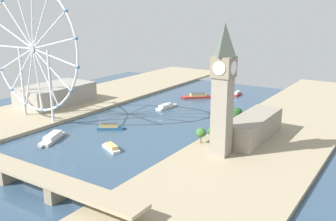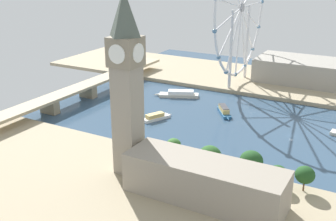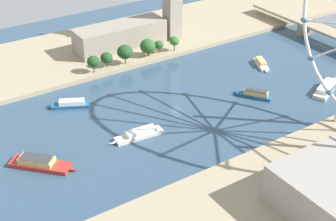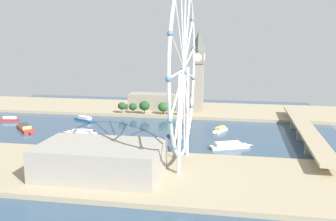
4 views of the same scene
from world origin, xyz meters
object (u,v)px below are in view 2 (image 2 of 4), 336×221
river_bridge (88,86)px  tour_boat_2 (224,111)px  parliament_block (204,181)px  riverside_hall (302,70)px  ferris_wheel (241,9)px  clock_tower (127,82)px  tour_boat_4 (156,117)px  tour_boat_0 (179,94)px

river_bridge → tour_boat_2: (16.20, -108.00, -6.35)m
parliament_block → tour_boat_2: 118.76m
parliament_block → river_bridge: size_ratio=0.36×
river_bridge → tour_boat_2: 109.39m
parliament_block → riverside_hall: riverside_hall is taller
ferris_wheel → river_bridge: (-86.90, 91.30, -56.12)m
clock_tower → tour_boat_4: size_ratio=3.85×
river_bridge → tour_boat_2: bearing=-81.5°
ferris_wheel → tour_boat_0: ferris_wheel is taller
tour_boat_4 → river_bridge: bearing=101.9°
parliament_block → tour_boat_2: parliament_block is taller
parliament_block → ferris_wheel: ferris_wheel is taller
river_bridge → tour_boat_4: bearing=-102.8°
parliament_block → ferris_wheel: bearing=16.0°
riverside_hall → clock_tower: bearing=169.8°
tour_boat_0 → tour_boat_2: 49.81m
parliament_block → riverside_hall: bearing=1.6°
clock_tower → tour_boat_2: size_ratio=3.74×
tour_boat_4 → tour_boat_2: bearing=-23.1°
clock_tower → ferris_wheel: 178.05m
riverside_hall → tour_boat_4: (-133.51, 65.78, -10.78)m
clock_tower → river_bridge: size_ratio=0.45×
riverside_hall → river_bridge: riverside_hall is taller
riverside_hall → tour_boat_4: bearing=153.8°
riverside_hall → river_bridge: 180.86m
clock_tower → tour_boat_0: (125.70, 38.28, -46.62)m
river_bridge → tour_boat_4: size_ratio=8.64×
tour_boat_0 → tour_boat_2: size_ratio=1.49×
riverside_hall → river_bridge: size_ratio=0.38×
clock_tower → tour_boat_2: clock_tower is taller
tour_boat_0 → tour_boat_2: bearing=133.5°
riverside_hall → tour_boat_0: size_ratio=2.12×
ferris_wheel → river_bridge: ferris_wheel is taller
clock_tower → tour_boat_0: 139.42m
parliament_block → riverside_hall: size_ratio=0.95×
clock_tower → riverside_hall: bearing=-10.2°
ferris_wheel → tour_boat_0: 86.12m
river_bridge → tour_boat_4: 74.14m
riverside_hall → tour_boat_4: riverside_hall is taller
ferris_wheel → tour_boat_2: (-70.70, -16.69, -62.47)m
parliament_block → tour_boat_4: parliament_block is taller
clock_tower → tour_boat_0: clock_tower is taller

